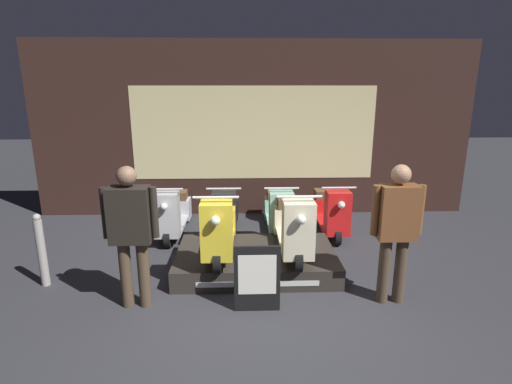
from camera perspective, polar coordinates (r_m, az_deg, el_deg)
The scene contains 13 objects.
ground_plane at distance 4.37m, azimuth 1.12°, elevation -18.34°, with size 30.00×30.00×0.00m, color #2D2D33.
shop_wall_back at distance 7.46m, azimuth -0.33°, elevation 8.80°, with size 8.11×0.09×3.20m.
display_platform at distance 5.43m, azimuth -0.00°, elevation -9.72°, with size 2.10×1.28×0.27m.
scooter_display_left at distance 5.20m, azimuth -5.21°, elevation -5.02°, with size 0.52×1.62×0.93m.
scooter_display_right at distance 5.23m, azimuth 5.21°, elevation -4.90°, with size 0.52×1.62×0.93m.
scooter_backrow_0 at distance 6.73m, azimuth -11.70°, elevation -3.01°, with size 0.52×1.62×0.93m.
scooter_backrow_1 at distance 6.63m, azimuth -4.31°, elevation -2.99°, with size 0.52×1.62×0.93m.
scooter_backrow_2 at distance 6.65m, azimuth 3.16°, elevation -2.91°, with size 0.52×1.62×0.93m.
scooter_backrow_3 at distance 6.78m, azimuth 10.46°, elevation -2.80°, with size 0.52×1.62×0.93m.
person_left_browsing at distance 4.49m, azimuth -17.45°, elevation -4.71°, with size 0.60×0.24×1.60m.
person_right_browsing at distance 4.64m, azimuth 19.42°, elevation -4.39°, with size 0.57×0.23×1.60m.
price_sign_board at distance 4.41m, azimuth 0.16°, elevation -12.26°, with size 0.50×0.04×0.76m.
street_bollard at distance 5.56m, azimuth -28.32°, elevation -7.34°, with size 0.10×0.10×0.93m.
Camera 1 is at (-0.20, -3.65, 2.40)m, focal length 28.00 mm.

